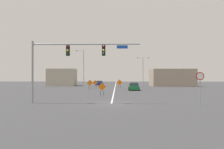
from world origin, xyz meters
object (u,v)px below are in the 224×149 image
Objects in this scene: construction_sign_right_lane at (119,83)px; car_green_near at (134,87)px; car_silver_passing at (134,84)px; traffic_signal_assembly at (69,56)px; construction_sign_right_shoulder at (90,83)px; stop_sign at (200,82)px; construction_sign_left_lane at (95,83)px; street_lamp_far_left at (143,69)px; construction_sign_left_shoulder at (102,87)px; street_lamp_near_right at (83,66)px; car_blue_far at (100,83)px.

construction_sign_right_lane is 0.46× the size of car_green_near.
car_silver_passing is at bearing 85.72° from car_green_near.
construction_sign_right_shoulder is at bearing 91.90° from traffic_signal_assembly.
construction_sign_left_lane is at bearing 115.08° from stop_sign.
construction_sign_left_lane is 9.42m from car_green_near.
street_lamp_far_left is 36.29m from construction_sign_left_shoulder.
street_lamp_near_right is 9.78m from car_blue_far.
car_blue_far is (-3.33, 35.61, -0.49)m from construction_sign_left_shoulder.
stop_sign is 29.58m from construction_sign_left_lane.
street_lamp_far_left is at bearing 68.21° from car_silver_passing.
construction_sign_right_lane is at bearing -70.15° from car_blue_far.
traffic_signal_assembly is 25.60m from construction_sign_left_lane.
car_blue_far is (-0.65, 19.42, -0.58)m from construction_sign_left_lane.
stop_sign is 27.01m from construction_sign_right_shoulder.
car_silver_passing is at bearing 75.24° from traffic_signal_assembly.
car_blue_far is at bearing 91.93° from construction_sign_left_lane.
car_blue_far reaches higher than car_silver_passing.
street_lamp_near_right is at bearing 104.50° from construction_sign_left_shoulder.
traffic_signal_assembly is 5.51× the size of construction_sign_right_lane.
car_blue_far is (-13.18, 46.20, -1.54)m from stop_sign.
construction_sign_right_shoulder is 16.28m from car_silver_passing.
construction_sign_left_shoulder is (2.71, 9.16, -3.66)m from traffic_signal_assembly.
car_blue_far is (0.11, 22.71, -0.64)m from construction_sign_right_shoulder.
construction_sign_left_lane is at bearing -88.07° from car_blue_far.
construction_sign_right_shoulder reaches higher than construction_sign_left_lane.
street_lamp_near_right is 18.52m from street_lamp_far_left.
stop_sign is at bearing -6.50° from traffic_signal_assembly.
construction_sign_right_lane is 0.46× the size of car_blue_far.
street_lamp_far_left is at bearing 73.77° from traffic_signal_assembly.
traffic_signal_assembly is 2.71× the size of car_silver_passing.
construction_sign_right_shoulder is at bearing -90.27° from car_blue_far.
car_green_near is (-4.43, 22.00, -1.52)m from stop_sign.
street_lamp_near_right is at bearing 111.09° from construction_sign_left_lane.
traffic_signal_assembly is 22.50m from car_green_near.
construction_sign_left_shoulder is (2.68, -16.19, -0.09)m from construction_sign_left_lane.
construction_sign_left_lane is 16.41m from construction_sign_left_shoulder.
stop_sign is at bearing -60.50° from construction_sign_right_shoulder.
construction_sign_left_shoulder reaches higher than car_green_near.
construction_sign_right_shoulder is (3.81, -15.15, -4.16)m from street_lamp_near_right.
construction_sign_left_shoulder is (-9.85, 10.59, -1.05)m from stop_sign.
street_lamp_far_left is at bearing 58.22° from construction_sign_right_shoulder.
stop_sign is 36.56m from car_silver_passing.
car_blue_far is 1.06× the size of car_silver_passing.
street_lamp_far_left reaches higher than construction_sign_right_shoulder.
construction_sign_left_shoulder is (3.44, -12.90, -0.15)m from construction_sign_right_shoulder.
car_silver_passing is at bearing -45.00° from car_blue_far.
construction_sign_left_lane is (-12.72, -18.47, -3.82)m from street_lamp_far_left.
construction_sign_left_shoulder is at bearing -84.65° from car_blue_far.
street_lamp_near_right is at bearing 127.29° from car_green_near.
street_lamp_near_right is at bearing 104.13° from construction_sign_right_shoulder.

